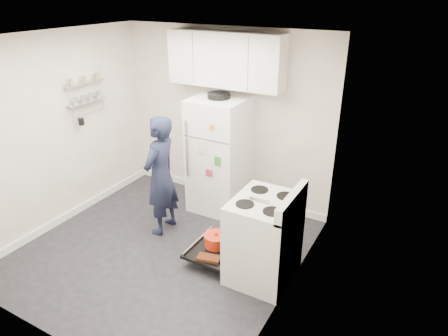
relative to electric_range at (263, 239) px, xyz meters
The scene contains 7 objects.
room 1.49m from the electric_range, behind, with size 3.21×3.21×2.51m.
electric_range is the anchor object (origin of this frame).
open_oven_door 0.66m from the electric_range, behind, with size 0.55×0.70×0.22m.
refrigerator 1.64m from the electric_range, 136.76° to the left, with size 0.72×0.74×1.70m.
upper_cabinets 2.38m from the electric_range, 132.27° to the left, with size 1.60×0.33×0.70m, color silver.
wall_shelf_rack 3.05m from the electric_range, behind, with size 0.14×0.60×0.61m.
person 1.56m from the electric_range, behind, with size 0.57×0.38×1.57m, color #171C34.
Camera 1 is at (2.65, -3.21, 2.96)m, focal length 32.00 mm.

